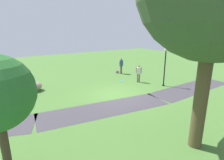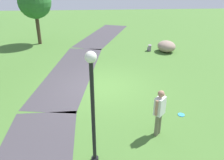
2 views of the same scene
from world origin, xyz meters
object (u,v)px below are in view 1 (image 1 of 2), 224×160
man_near_boulder (139,72)px  backpack_by_boulder (33,93)px  handbag_on_grass (117,72)px  frisbee_on_grass (122,81)px  lawn_boulder (33,86)px  lamp_post (165,63)px  woman_with_handbag (121,65)px

man_near_boulder → backpack_by_boulder: size_ratio=3.98×
handbag_on_grass → frisbee_on_grass: handbag_on_grass is taller
lawn_boulder → frisbee_on_grass: (-7.41, 1.54, -0.35)m
lamp_post → handbag_on_grass: 6.24m
handbag_on_grass → man_near_boulder: bearing=83.6°
man_near_boulder → frisbee_on_grass: size_ratio=6.57×
lamp_post → lawn_boulder: size_ratio=2.26×
lamp_post → handbag_on_grass: size_ratio=8.83×
lamp_post → backpack_by_boulder: (9.71, -3.67, -1.80)m
backpack_by_boulder → handbag_on_grass: bearing=-166.1°
handbag_on_grass → woman_with_handbag: bearing=113.5°
man_near_boulder → frisbee_on_grass: (1.02, -1.16, -0.91)m
woman_with_handbag → backpack_by_boulder: (9.31, 1.83, -0.81)m
woman_with_handbag → man_near_boulder: (0.62, 3.47, -0.08)m
handbag_on_grass → lamp_post: bearing=95.7°
man_near_boulder → handbag_on_grass: bearing=-96.4°
lawn_boulder → handbag_on_grass: lawn_boulder is taller
woman_with_handbag → frisbee_on_grass: (1.64, 2.31, -0.99)m
lamp_post → woman_with_handbag: size_ratio=1.86×
handbag_on_grass → backpack_by_boulder: backpack_by_boulder is taller
woman_with_handbag → backpack_by_boulder: 9.52m
lamp_post → backpack_by_boulder: bearing=-20.7°
woman_with_handbag → handbag_on_grass: 0.98m
backpack_by_boulder → frisbee_on_grass: backpack_by_boulder is taller
lawn_boulder → man_near_boulder: 8.86m
man_near_boulder → backpack_by_boulder: man_near_boulder is taller
man_near_boulder → frisbee_on_grass: 1.79m
woman_with_handbag → backpack_by_boulder: bearing=11.1°
lawn_boulder → man_near_boulder: size_ratio=0.89×
lawn_boulder → backpack_by_boulder: lawn_boulder is taller
backpack_by_boulder → frisbee_on_grass: (-7.67, 0.48, -0.18)m
lawn_boulder → backpack_by_boulder: size_ratio=3.55×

